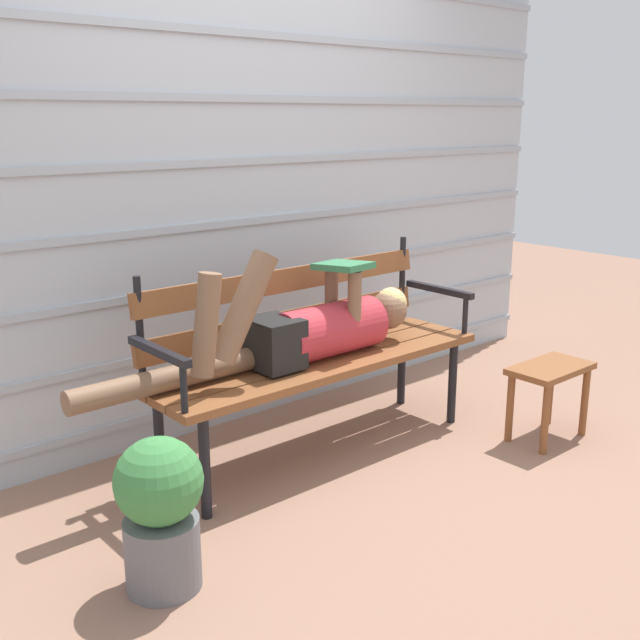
{
  "coord_description": "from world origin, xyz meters",
  "views": [
    {
      "loc": [
        -2.2,
        -2.37,
        1.55
      ],
      "look_at": [
        0.0,
        0.18,
        0.65
      ],
      "focal_mm": 42.78,
      "sensor_mm": 36.0,
      "label": 1
    }
  ],
  "objects_px": {
    "park_bench": "(310,345)",
    "footstool": "(550,382)",
    "reclining_person": "(305,329)",
    "potted_plant": "(160,509)"
  },
  "relations": [
    {
      "from": "park_bench",
      "to": "reclining_person",
      "type": "xyz_separation_m",
      "value": [
        -0.09,
        -0.07,
        0.11
      ]
    },
    {
      "from": "footstool",
      "to": "potted_plant",
      "type": "xyz_separation_m",
      "value": [
        -2.06,
        0.14,
        -0.01
      ]
    },
    {
      "from": "park_bench",
      "to": "potted_plant",
      "type": "relative_size",
      "value": 3.16
    },
    {
      "from": "reclining_person",
      "to": "footstool",
      "type": "relative_size",
      "value": 4.03
    },
    {
      "from": "footstool",
      "to": "potted_plant",
      "type": "bearing_deg",
      "value": 176.01
    },
    {
      "from": "park_bench",
      "to": "footstool",
      "type": "bearing_deg",
      "value": -35.93
    },
    {
      "from": "park_bench",
      "to": "potted_plant",
      "type": "xyz_separation_m",
      "value": [
        -1.11,
        -0.54,
        -0.23
      ]
    },
    {
      "from": "reclining_person",
      "to": "potted_plant",
      "type": "bearing_deg",
      "value": -155.05
    },
    {
      "from": "reclining_person",
      "to": "potted_plant",
      "type": "relative_size",
      "value": 3.2
    },
    {
      "from": "reclining_person",
      "to": "park_bench",
      "type": "bearing_deg",
      "value": 37.07
    }
  ]
}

